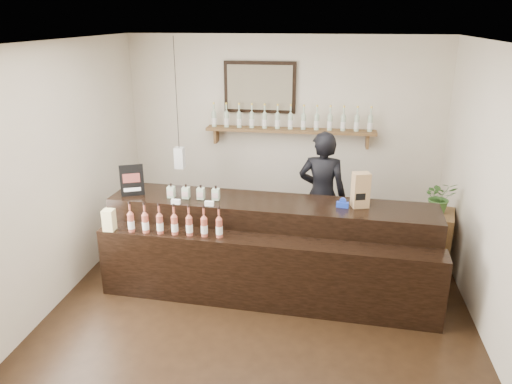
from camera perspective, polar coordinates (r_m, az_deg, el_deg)
The scene contains 10 objects.
ground at distance 5.52m, azimuth 0.34°, elevation -13.83°, with size 5.00×5.00×0.00m, color black.
room_shell at distance 4.80m, azimuth 0.38°, elevation 3.42°, with size 5.00×5.00×5.00m.
back_wall_decor at distance 7.10m, azimuth 1.99°, elevation 9.12°, with size 2.66×0.96×1.69m.
counter at distance 5.76m, azimuth 1.43°, elevation -6.71°, with size 3.76×1.20×1.22m.
promo_sign at distance 5.95m, azimuth -13.99°, elevation 1.29°, with size 0.26×0.12×0.38m.
paper_bag at distance 5.55m, azimuth 11.87°, elevation 0.23°, with size 0.21×0.18×0.39m.
tape_dispenser at distance 5.55m, azimuth 9.87°, elevation -1.33°, with size 0.14×0.07×0.11m.
side_cabinet at distance 6.58m, azimuth 19.67°, elevation -5.38°, with size 0.50×0.61×0.78m.
potted_plant at distance 6.37m, azimuth 20.27°, elevation -0.53°, with size 0.37×0.32×0.41m, color #396528.
shopkeeper at distance 6.46m, azimuth 7.58°, elevation 0.56°, with size 0.70×0.46×1.91m, color black.
Camera 1 is at (0.66, -4.56, 3.04)m, focal length 35.00 mm.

